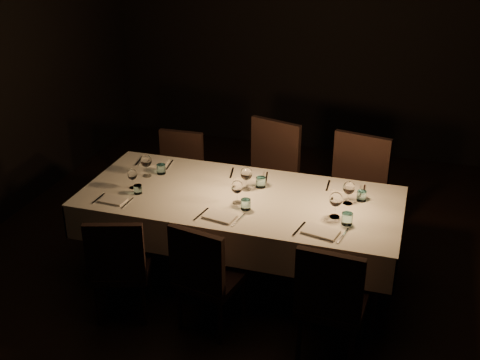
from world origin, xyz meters
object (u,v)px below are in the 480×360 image
(chair_near_right, at_px, (331,298))
(chair_far_right, at_px, (354,191))
(dining_table, at_px, (240,204))
(chair_far_left, at_px, (179,174))
(chair_near_left, at_px, (119,263))
(chair_near_center, at_px, (205,273))
(chair_far_center, at_px, (268,174))

(chair_near_right, bearing_deg, chair_far_right, -84.37)
(dining_table, relative_size, chair_far_left, 2.82)
(chair_near_left, bearing_deg, chair_near_right, 162.70)
(chair_near_left, distance_m, chair_near_center, 0.65)
(chair_near_center, distance_m, chair_far_left, 1.70)
(chair_near_right, relative_size, chair_far_center, 0.87)
(dining_table, distance_m, chair_near_right, 1.17)
(chair_far_center, relative_size, chair_far_right, 1.00)
(dining_table, relative_size, chair_far_right, 2.40)
(dining_table, distance_m, chair_near_center, 0.75)
(chair_near_left, bearing_deg, chair_far_center, -130.30)
(chair_near_left, bearing_deg, chair_far_right, -152.23)
(dining_table, height_order, chair_near_left, chair_near_left)
(chair_near_center, relative_size, chair_far_right, 0.84)
(chair_far_left, bearing_deg, chair_near_left, -85.16)
(chair_far_center, height_order, chair_far_right, chair_far_center)
(chair_far_left, xyz_separation_m, chair_far_center, (0.85, 0.10, 0.07))
(chair_near_left, relative_size, chair_far_right, 0.83)
(chair_near_left, bearing_deg, dining_table, -148.90)
(chair_far_left, distance_m, chair_far_right, 1.67)
(chair_near_center, relative_size, chair_near_right, 0.97)
(dining_table, height_order, chair_far_center, chair_far_center)
(chair_near_center, height_order, chair_far_center, chair_far_center)
(dining_table, xyz_separation_m, chair_near_right, (0.87, -0.77, -0.18))
(chair_near_right, relative_size, chair_far_left, 1.03)
(chair_near_center, bearing_deg, dining_table, -81.97)
(chair_near_right, height_order, chair_far_left, chair_near_right)
(chair_near_left, xyz_separation_m, chair_near_right, (1.55, 0.01, 0.02))
(chair_far_center, bearing_deg, chair_near_center, -75.02)
(chair_far_left, relative_size, chair_far_right, 0.85)
(chair_far_center, distance_m, chair_far_right, 0.82)
(chair_far_left, height_order, chair_far_right, chair_far_right)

